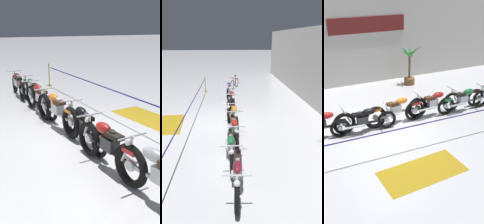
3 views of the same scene
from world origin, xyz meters
The scene contains 9 objects.
ground_plane centered at (0.00, 0.00, 0.00)m, with size 120.00×120.00×0.00m, color silver.
back_wall centered at (0.00, 5.12, 2.10)m, with size 28.00×0.29×4.20m.
motorcycle_black_3 centered at (-0.66, 0.49, 0.46)m, with size 2.27×0.62×0.91m.
motorcycle_orange_4 centered at (0.62, 0.67, 0.49)m, with size 2.51×0.62×0.99m.
motorcycle_red_5 centered at (2.09, 0.64, 0.49)m, with size 2.43×0.62×0.97m.
motorcycle_green_6 centered at (3.35, 0.50, 0.47)m, with size 2.34×0.62×0.94m.
potted_palm_left_of_row centered at (2.67, 4.02, 0.94)m, with size 1.12×1.04×1.88m.
stanchion_far_left centered at (-1.42, -1.18, 0.75)m, with size 11.99×0.28×1.05m.
floor_banner centered at (0.15, -2.18, 0.00)m, with size 2.37×1.15×0.01m, color #B78E19.
Camera 3 is at (-2.83, -7.56, 4.92)m, focal length 45.00 mm.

